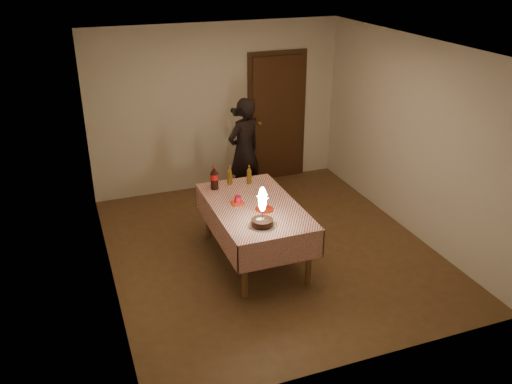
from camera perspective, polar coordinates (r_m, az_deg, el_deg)
ground at (r=7.12m, az=1.45°, el=-6.00°), size 4.00×4.50×0.01m
room_shell at (r=6.51m, az=1.63°, el=7.00°), size 4.04×4.54×2.62m
dining_table at (r=6.59m, az=-0.15°, el=-2.16°), size 1.02×1.72×0.76m
birthday_cake at (r=6.01m, az=0.67°, el=-2.45°), size 0.30×0.30×0.47m
red_plate at (r=6.43m, az=0.91°, el=-1.83°), size 0.22×0.22×0.01m
red_cup at (r=6.56m, az=-1.91°, el=-0.84°), size 0.08×0.08×0.10m
clear_cup at (r=6.68m, az=0.74°, el=-0.40°), size 0.07×0.07×0.09m
napkin_stack at (r=6.57m, az=-1.95°, el=-1.17°), size 0.15×0.15×0.02m
cola_bottle at (r=6.93m, az=-4.42°, el=1.49°), size 0.10×0.10×0.32m
amber_bottle_left at (r=7.07m, az=-2.79°, el=1.71°), size 0.06×0.06×0.25m
amber_bottle_right at (r=7.09m, az=-0.73°, el=1.80°), size 0.06×0.06×0.25m
photographer at (r=8.11m, az=-1.26°, el=4.34°), size 0.70×0.60×1.63m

